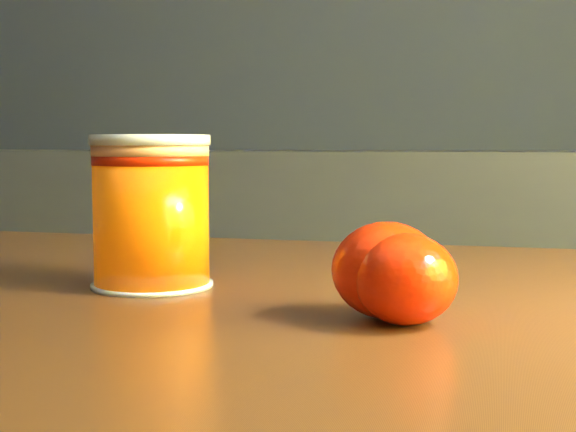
% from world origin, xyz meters
% --- Properties ---
extents(kitchen_counter, '(3.15, 0.60, 0.90)m').
position_xyz_m(kitchen_counter, '(0.00, 1.45, 0.45)').
color(kitchen_counter, '#424347').
rests_on(kitchen_counter, ground).
extents(juice_glass, '(0.09, 0.09, 0.11)m').
position_xyz_m(juice_glass, '(0.61, 0.13, 0.86)').
color(juice_glass, '#FF6205').
rests_on(juice_glass, table).
extents(orange_front, '(0.07, 0.07, 0.06)m').
position_xyz_m(orange_front, '(0.80, 0.08, 0.84)').
color(orange_front, '#FF2805').
rests_on(orange_front, table).
extents(orange_back, '(0.08, 0.08, 0.05)m').
position_xyz_m(orange_back, '(0.81, 0.07, 0.83)').
color(orange_back, '#FF2805').
rests_on(orange_back, table).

